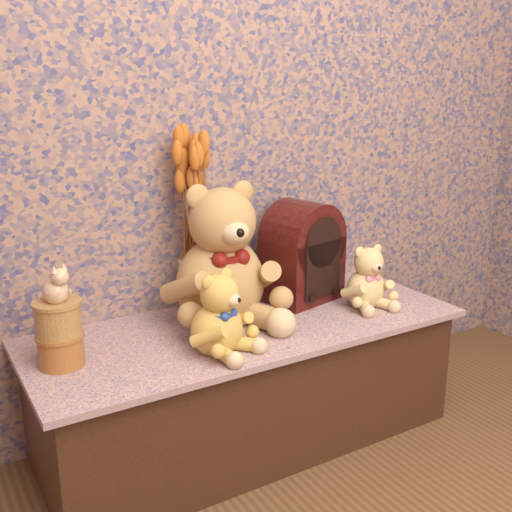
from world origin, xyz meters
The scene contains 10 objects.
display_shelf centered at (0.00, 1.23, 0.21)m, with size 1.41×0.55×0.42m, color #394675.
teddy_large centered at (-0.06, 1.31, 0.66)m, with size 0.39×0.46×0.49m, color #A98141, non-canonical shape.
teddy_medium centered at (-0.18, 1.10, 0.55)m, with size 0.20×0.24×0.26m, color #B07531, non-canonical shape.
teddy_small centered at (0.44, 1.17, 0.53)m, with size 0.19×0.22×0.23m, color tan, non-canonical shape.
cathedral_radio centered at (0.29, 1.34, 0.60)m, with size 0.26×0.19×0.36m, color #320B09, non-canonical shape.
ceramic_vase centered at (-0.11, 1.39, 0.51)m, with size 0.11×0.11×0.19m, color tan.
dried_stalks centered at (-0.11, 1.39, 0.82)m, with size 0.22×0.22×0.43m, color #C2621F, non-canonical shape.
biscuit_tin_lower centered at (-0.59, 1.24, 0.46)m, with size 0.12×0.12×0.09m, color #AD9133.
biscuit_tin_upper centered at (-0.59, 1.24, 0.55)m, with size 0.12×0.12×0.10m, color #CEB65A.
cat_figurine centered at (-0.59, 1.24, 0.66)m, with size 0.08×0.09×0.11m, color silver, non-canonical shape.
Camera 1 is at (-0.92, -0.35, 1.17)m, focal length 42.79 mm.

